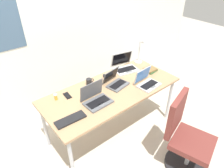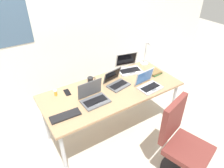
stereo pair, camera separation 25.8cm
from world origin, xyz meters
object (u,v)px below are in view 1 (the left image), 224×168
desk_lamp (141,51)px  laptop_front_left (147,82)px  laptop_mid_desk (116,82)px  computer_mouse (105,76)px  laptop_near_lamp (125,66)px  book_stack (150,70)px  external_keyboard (71,119)px  cell_phone (67,96)px  pill_bottle (56,97)px  office_chair (185,141)px  laptop_back_right (96,99)px  coffee_mug (89,82)px

desk_lamp → laptop_front_left: size_ratio=1.28×
laptop_mid_desk → computer_mouse: bearing=87.3°
laptop_near_lamp → book_stack: size_ratio=2.13×
laptop_front_left → external_keyboard: bearing=177.1°
external_keyboard → book_stack: size_ratio=1.81×
laptop_mid_desk → cell_phone: laptop_mid_desk is taller
pill_bottle → office_chair: bearing=-52.0°
external_keyboard → computer_mouse: computer_mouse is taller
book_stack → office_chair: size_ratio=0.19×
computer_mouse → book_stack: bearing=-10.3°
pill_bottle → office_chair: size_ratio=0.08×
laptop_near_lamp → laptop_back_right: (-0.78, -0.36, -0.00)m
laptop_back_right → cell_phone: laptop_back_right is taller
book_stack → laptop_mid_desk: bearing=175.3°
desk_lamp → external_keyboard: size_ratio=1.21×
external_keyboard → pill_bottle: pill_bottle is taller
laptop_front_left → external_keyboard: laptop_front_left is taller
laptop_back_right → pill_bottle: bearing=135.3°
desk_lamp → laptop_near_lamp: 0.36m
laptop_back_right → computer_mouse: 0.57m
cell_phone → laptop_mid_desk: bearing=-12.0°
desk_lamp → laptop_near_lamp: (-0.32, 0.01, -0.15)m
laptop_front_left → computer_mouse: (-0.31, 0.51, -0.03)m
laptop_mid_desk → office_chair: (0.20, -1.02, -0.38)m
pill_bottle → book_stack: (1.38, -0.26, -0.02)m
external_keyboard → cell_phone: bearing=68.1°
laptop_mid_desk → cell_phone: (-0.62, 0.19, -0.04)m
computer_mouse → laptop_mid_desk: bearing=-77.2°
cell_phone → book_stack: 1.27m
computer_mouse → office_chair: bearing=-66.0°
computer_mouse → book_stack: size_ratio=0.53×
laptop_back_right → laptop_mid_desk: (0.41, 0.13, -0.00)m
cell_phone → book_stack: (1.25, -0.24, 0.02)m
laptop_front_left → cell_phone: bearing=154.1°
laptop_back_right → external_keyboard: laptop_back_right is taller
computer_mouse → external_keyboard: bearing=-135.3°
external_keyboard → coffee_mug: bearing=41.8°
coffee_mug → office_chair: (0.47, -1.24, -0.39)m
external_keyboard → office_chair: size_ratio=0.34×
external_keyboard → coffee_mug: coffee_mug is taller
laptop_front_left → book_stack: bearing=35.1°
cell_phone → office_chair: size_ratio=0.14×
laptop_near_lamp → book_stack: bearing=-48.1°
laptop_back_right → book_stack: size_ratio=1.76×
office_chair → laptop_front_left: bearing=81.3°
coffee_mug → office_chair: office_chair is taller
laptop_near_lamp → laptop_mid_desk: (-0.37, -0.23, -0.01)m
laptop_mid_desk → coffee_mug: 0.35m
desk_lamp → laptop_back_right: bearing=-162.1°
desk_lamp → coffee_mug: (-0.96, -0.00, -0.15)m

